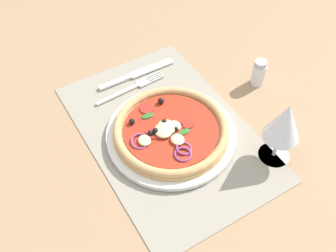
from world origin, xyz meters
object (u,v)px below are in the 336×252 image
(fork, at_px, (134,87))
(knife, at_px, (138,74))
(wine_glass, at_px, (284,124))
(pepper_shaker, at_px, (259,73))
(pizza, at_px, (170,130))
(plate, at_px, (170,135))

(fork, distance_m, knife, 0.05)
(wine_glass, distance_m, pepper_shaker, 0.23)
(pizza, bearing_deg, wine_glass, 46.66)
(plate, xyz_separation_m, wine_glass, (0.15, 0.16, 0.09))
(wine_glass, xyz_separation_m, pepper_shaker, (-0.19, 0.11, -0.07))
(pepper_shaker, bearing_deg, plate, -82.11)
(wine_glass, relative_size, pepper_shaker, 2.22)
(pepper_shaker, bearing_deg, pizza, -82.11)
(plate, relative_size, wine_glass, 1.85)
(plate, relative_size, pizza, 1.12)
(plate, distance_m, wine_glass, 0.24)
(plate, xyz_separation_m, knife, (-0.21, 0.03, -0.00))
(plate, bearing_deg, fork, 178.71)
(pepper_shaker, bearing_deg, wine_glass, -29.87)
(plate, xyz_separation_m, fork, (-0.17, 0.00, -0.00))
(plate, height_order, wine_glass, wine_glass)
(pepper_shaker, bearing_deg, knife, -126.14)
(pizza, bearing_deg, pepper_shaker, 97.89)
(plate, height_order, pizza, pizza)
(wine_glass, bearing_deg, pepper_shaker, 150.13)
(plate, bearing_deg, wine_glass, 46.49)
(fork, height_order, wine_glass, wine_glass)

